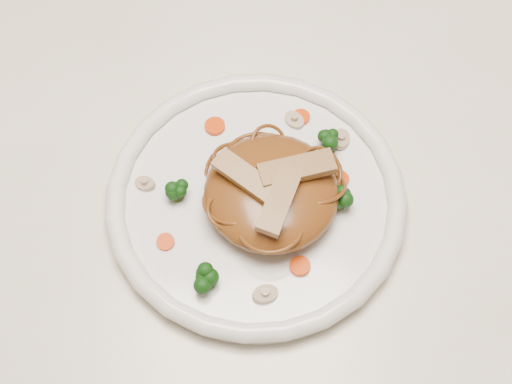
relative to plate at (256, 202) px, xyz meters
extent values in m
plane|color=brown|center=(0.00, 0.07, -0.76)|extent=(4.00, 4.00, 0.00)
cube|color=white|center=(0.00, 0.07, -0.03)|extent=(1.20, 0.80, 0.04)
cylinder|color=brown|center=(0.54, 0.41, -0.40)|extent=(0.06, 0.06, 0.71)
cylinder|color=white|center=(0.00, 0.00, 0.00)|extent=(0.40, 0.40, 0.02)
ellipsoid|color=brown|center=(0.01, -0.01, 0.03)|extent=(0.16, 0.16, 0.04)
cube|color=#9E7C4A|center=(0.04, 0.00, 0.06)|extent=(0.08, 0.03, 0.01)
cube|color=#9E7C4A|center=(-0.01, 0.00, 0.06)|extent=(0.06, 0.07, 0.01)
cube|color=#9E7C4A|center=(0.02, -0.03, 0.06)|extent=(0.06, 0.07, 0.01)
cylinder|color=#E53D08|center=(0.07, 0.09, 0.01)|extent=(0.03, 0.03, 0.00)
cylinder|color=#E53D08|center=(-0.10, -0.03, 0.01)|extent=(0.02, 0.02, 0.00)
cylinder|color=#E53D08|center=(0.09, 0.01, 0.01)|extent=(0.02, 0.02, 0.00)
cylinder|color=#E53D08|center=(-0.03, 0.09, 0.01)|extent=(0.03, 0.03, 0.00)
cylinder|color=#E53D08|center=(0.03, -0.08, 0.01)|extent=(0.03, 0.03, 0.00)
cylinder|color=beige|center=(-0.01, -0.10, 0.01)|extent=(0.03, 0.03, 0.01)
cylinder|color=beige|center=(0.10, 0.05, 0.01)|extent=(0.04, 0.04, 0.01)
cylinder|color=beige|center=(-0.11, 0.04, 0.01)|extent=(0.03, 0.03, 0.01)
cylinder|color=beige|center=(0.06, 0.09, 0.01)|extent=(0.03, 0.03, 0.01)
camera|label=1|loc=(-0.07, -0.35, 0.69)|focal=52.87mm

